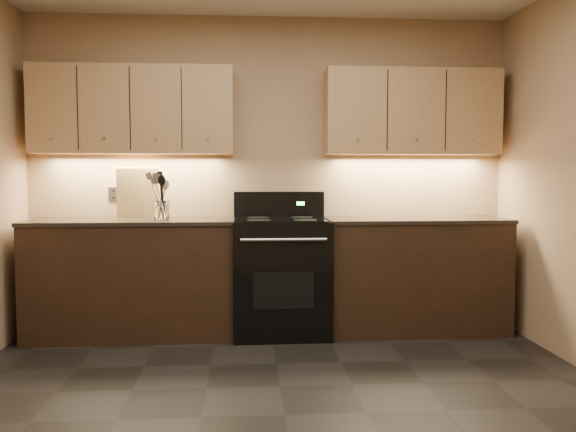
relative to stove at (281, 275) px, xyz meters
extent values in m
plane|color=black|center=(-0.08, -1.68, -0.48)|extent=(4.00, 4.00, 0.00)
cube|color=tan|center=(-0.08, 0.32, 0.82)|extent=(4.00, 0.04, 2.60)
cube|color=black|center=(-1.18, 0.02, -0.03)|extent=(1.60, 0.60, 0.90)
cube|color=#352B22|center=(-1.18, 0.02, 0.44)|extent=(1.62, 0.62, 0.03)
cube|color=black|center=(1.10, 0.02, -0.03)|extent=(1.44, 0.60, 0.90)
cube|color=#352B22|center=(1.10, 0.02, 0.44)|extent=(1.46, 0.62, 0.03)
cube|color=black|center=(0.00, -0.01, -0.02)|extent=(0.76, 0.65, 0.92)
cube|color=black|center=(0.00, -0.01, 0.45)|extent=(0.70, 0.60, 0.01)
cube|color=black|center=(0.00, 0.28, 0.55)|extent=(0.76, 0.07, 0.22)
cube|color=#19FF33|center=(0.18, 0.24, 0.56)|extent=(0.06, 0.00, 0.03)
cylinder|color=silver|center=(0.00, -0.35, 0.32)|extent=(0.65, 0.02, 0.02)
cube|color=black|center=(0.00, -0.33, -0.07)|extent=(0.46, 0.00, 0.28)
cylinder|color=black|center=(-0.18, -0.16, 0.45)|extent=(0.18, 0.18, 0.00)
cylinder|color=black|center=(0.18, -0.16, 0.45)|extent=(0.18, 0.18, 0.00)
cylinder|color=black|center=(-0.18, 0.14, 0.45)|extent=(0.18, 0.18, 0.00)
cylinder|color=black|center=(0.18, 0.14, 0.45)|extent=(0.18, 0.18, 0.00)
cube|color=tan|center=(-1.18, 0.17, 1.32)|extent=(1.60, 0.30, 0.70)
cube|color=tan|center=(1.10, 0.17, 1.32)|extent=(1.44, 0.30, 0.70)
cube|color=#B2B5BA|center=(-1.38, 0.31, 0.64)|extent=(0.08, 0.01, 0.12)
cylinder|color=white|center=(-0.94, -0.01, 0.53)|extent=(0.14, 0.14, 0.15)
cylinder|color=white|center=(-0.94, -0.01, 0.46)|extent=(0.12, 0.12, 0.02)
cube|color=tan|center=(-1.17, 0.25, 0.66)|extent=(0.35, 0.19, 0.41)
camera|label=1|loc=(-0.29, -4.85, 0.81)|focal=38.00mm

